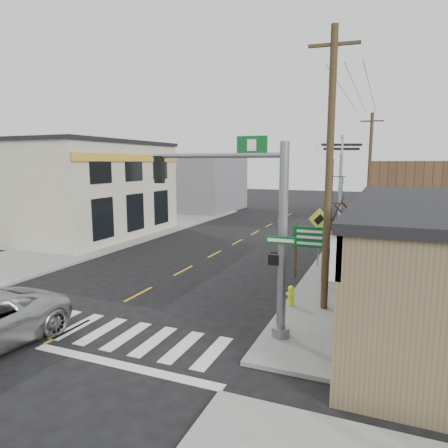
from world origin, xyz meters
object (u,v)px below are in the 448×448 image
at_px(dance_center_sign, 341,163).
at_px(utility_pole_far, 369,175).
at_px(lamp_post, 332,199).
at_px(bare_tree, 349,204).
at_px(utility_pole_near, 329,170).
at_px(traffic_signal_pole, 260,219).
at_px(guide_sign, 309,243).
at_px(fire_hydrant, 291,295).

height_order(dance_center_sign, utility_pole_far, utility_pole_far).
distance_m(lamp_post, bare_tree, 7.40).
bearing_deg(utility_pole_near, traffic_signal_pole, -122.83).
xyz_separation_m(utility_pole_near, utility_pole_far, (0.71, 15.53, -0.61)).
height_order(guide_sign, bare_tree, bare_tree).
height_order(traffic_signal_pole, utility_pole_far, utility_pole_far).
bearing_deg(bare_tree, fire_hydrant, -145.52).
bearing_deg(bare_tree, utility_pole_far, 89.71).
distance_m(guide_sign, utility_pole_near, 4.93).
height_order(lamp_post, bare_tree, lamp_post).
height_order(fire_hydrant, utility_pole_near, utility_pole_near).
relative_size(dance_center_sign, bare_tree, 1.47).
xyz_separation_m(dance_center_sign, bare_tree, (1.63, -12.26, -1.53)).
relative_size(guide_sign, utility_pole_near, 0.27).
xyz_separation_m(lamp_post, utility_pole_near, (0.88, -8.29, 1.77)).
distance_m(traffic_signal_pole, utility_pole_near, 3.69).
xyz_separation_m(dance_center_sign, utility_pole_far, (1.71, 2.22, -0.86)).
xyz_separation_m(traffic_signal_pole, utility_pole_near, (1.62, 2.99, 1.44)).
bearing_deg(utility_pole_near, utility_pole_far, 82.97).
height_order(guide_sign, fire_hydrant, guide_sign).
relative_size(lamp_post, bare_tree, 1.18).
bearing_deg(lamp_post, bare_tree, -65.64).
xyz_separation_m(guide_sign, utility_pole_far, (1.91, 12.13, 2.75)).
bearing_deg(lamp_post, fire_hydrant, -79.61).
distance_m(guide_sign, dance_center_sign, 10.55).
relative_size(dance_center_sign, utility_pole_far, 0.82).
height_order(traffic_signal_pole, fire_hydrant, traffic_signal_pole).
relative_size(fire_hydrant, dance_center_sign, 0.11).
bearing_deg(guide_sign, utility_pole_far, 80.09).
bearing_deg(guide_sign, utility_pole_near, -71.57).
relative_size(lamp_post, utility_pole_near, 0.58).
relative_size(traffic_signal_pole, fire_hydrant, 7.95).
xyz_separation_m(lamp_post, dance_center_sign, (-0.12, 5.03, 2.02)).
bearing_deg(lamp_post, guide_sign, -81.22).
distance_m(traffic_signal_pole, lamp_post, 11.31).
height_order(fire_hydrant, lamp_post, lamp_post).
bearing_deg(bare_tree, dance_center_sign, 97.59).
height_order(fire_hydrant, dance_center_sign, dance_center_sign).
bearing_deg(traffic_signal_pole, dance_center_sign, 86.74).
distance_m(fire_hydrant, lamp_post, 8.98).
relative_size(bare_tree, utility_pole_far, 0.55).
relative_size(traffic_signal_pole, guide_sign, 2.30).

